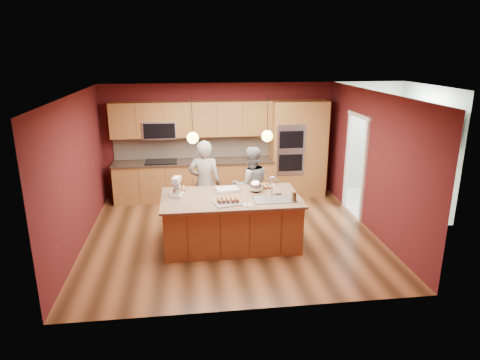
{
  "coord_description": "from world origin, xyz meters",
  "views": [
    {
      "loc": [
        -0.81,
        -7.56,
        3.45
      ],
      "look_at": [
        0.15,
        -0.1,
        1.14
      ],
      "focal_mm": 32.0,
      "sensor_mm": 36.0,
      "label": 1
    }
  ],
  "objects": [
    {
      "name": "cooling_rack",
      "position": [
        -0.14,
        -0.73,
        0.92
      ],
      "size": [
        0.53,
        0.43,
        0.02
      ],
      "primitive_type": "cube",
      "rotation": [
        0.0,
        0.0,
        0.24
      ],
      "color": "#A2A6A9",
      "rests_on": "island"
    },
    {
      "name": "cupcakes_right",
      "position": [
        0.62,
        0.08,
        0.94
      ],
      "size": [
        0.29,
        0.29,
        0.06
      ],
      "primitive_type": null,
      "color": "tan",
      "rests_on": "island"
    },
    {
      "name": "pendant_right",
      "position": [
        0.59,
        -0.37,
        2.0
      ],
      "size": [
        0.2,
        0.2,
        0.8
      ],
      "color": "black",
      "rests_on": "ceiling"
    },
    {
      "name": "wall_front",
      "position": [
        0.0,
        -2.5,
        1.35
      ],
      "size": [
        5.5,
        0.0,
        5.5
      ],
      "primitive_type": "plane",
      "rotation": [
        -1.57,
        0.0,
        0.0
      ],
      "color": "#4E1517",
      "rests_on": "ground"
    },
    {
      "name": "wall_back",
      "position": [
        0.0,
        2.5,
        1.35
      ],
      "size": [
        5.5,
        0.0,
        5.5
      ],
      "primitive_type": "plane",
      "rotation": [
        1.57,
        0.0,
        0.0
      ],
      "color": "#4E1517",
      "rests_on": "ground"
    },
    {
      "name": "tumbler",
      "position": [
        1.02,
        -0.72,
        0.99
      ],
      "size": [
        0.08,
        0.08,
        0.16
      ],
      "primitive_type": "cylinder",
      "color": "#3C2915",
      "rests_on": "island"
    },
    {
      "name": "floor",
      "position": [
        0.0,
        0.0,
        0.0
      ],
      "size": [
        5.5,
        5.5,
        0.0
      ],
      "primitive_type": "plane",
      "color": "#412613",
      "rests_on": "ground"
    },
    {
      "name": "cupcakes_rack",
      "position": [
        -0.13,
        -0.65,
        0.96
      ],
      "size": [
        0.39,
        0.23,
        0.07
      ],
      "primitive_type": null,
      "color": "tan",
      "rests_on": "island"
    },
    {
      "name": "pendant_left",
      "position": [
        -0.7,
        -0.37,
        2.0
      ],
      "size": [
        0.2,
        0.2,
        0.8
      ],
      "color": "black",
      "rests_on": "ceiling"
    },
    {
      "name": "cabinet_run",
      "position": [
        -0.68,
        2.25,
        0.98
      ],
      "size": [
        3.74,
        0.64,
        2.3
      ],
      "color": "olive",
      "rests_on": "floor"
    },
    {
      "name": "wall_right",
      "position": [
        2.75,
        0.0,
        1.35
      ],
      "size": [
        0.0,
        5.0,
        5.0
      ],
      "primitive_type": "plane",
      "rotation": [
        1.57,
        0.0,
        -1.57
      ],
      "color": "#4E1517",
      "rests_on": "ground"
    },
    {
      "name": "dryer",
      "position": [
        4.22,
        1.61,
        0.55
      ],
      "size": [
        0.83,
        0.85,
        1.1
      ],
      "primitive_type": "cube",
      "rotation": [
        0.0,
        0.0,
        0.25
      ],
      "color": "silver",
      "rests_on": "floor"
    },
    {
      "name": "island",
      "position": [
        -0.04,
        -0.37,
        0.47
      ],
      "size": [
        2.48,
        1.39,
        1.29
      ],
      "color": "olive",
      "rests_on": "floor"
    },
    {
      "name": "person_left",
      "position": [
        -0.47,
        0.58,
        0.88
      ],
      "size": [
        0.71,
        0.53,
        1.76
      ],
      "primitive_type": "imported",
      "rotation": [
        0.0,
        0.0,
        2.96
      ],
      "color": "black",
      "rests_on": "floor"
    },
    {
      "name": "mixing_bowl",
      "position": [
        0.44,
        -0.15,
        1.02
      ],
      "size": [
        0.28,
        0.28,
        0.24
      ],
      "primitive_type": "ellipsoid",
      "color": "silver",
      "rests_on": "island"
    },
    {
      "name": "ceiling",
      "position": [
        0.0,
        0.0,
        2.7
      ],
      "size": [
        5.5,
        5.5,
        0.0
      ],
      "primitive_type": "plane",
      "rotation": [
        3.14,
        0.0,
        0.0
      ],
      "color": "silver",
      "rests_on": "ground"
    },
    {
      "name": "stand_mixer",
      "position": [
        -1.01,
        -0.22,
        1.06
      ],
      "size": [
        0.24,
        0.29,
        0.36
      ],
      "rotation": [
        0.0,
        0.0,
        -0.25
      ],
      "color": "silver",
      "rests_on": "island"
    },
    {
      "name": "doorway_trim",
      "position": [
        2.73,
        0.8,
        1.05
      ],
      "size": [
        0.08,
        1.11,
        2.2
      ],
      "primitive_type": null,
      "color": "white",
      "rests_on": "wall_right"
    },
    {
      "name": "wall_left",
      "position": [
        -2.75,
        0.0,
        1.35
      ],
      "size": [
        0.0,
        5.0,
        5.0
      ],
      "primitive_type": "plane",
      "rotation": [
        1.57,
        0.0,
        1.57
      ],
      "color": "#4E1517",
      "rests_on": "ground"
    },
    {
      "name": "phone",
      "position": [
        0.82,
        -0.35,
        0.92
      ],
      "size": [
        0.13,
        0.08,
        0.01
      ],
      "primitive_type": "cube",
      "rotation": [
        0.0,
        0.0,
        0.12
      ],
      "color": "black",
      "rests_on": "island"
    },
    {
      "name": "oven_column",
      "position": [
        1.85,
        2.19,
        1.15
      ],
      "size": [
        1.3,
        0.62,
        2.3
      ],
      "color": "olive",
      "rests_on": "floor"
    },
    {
      "name": "cupcakes_left",
      "position": [
        -0.93,
        0.11,
        0.94
      ],
      "size": [
        0.14,
        0.28,
        0.06
      ],
      "primitive_type": null,
      "color": "tan",
      "rests_on": "island"
    },
    {
      "name": "laundry_room",
      "position": [
        4.35,
        1.2,
        1.95
      ],
      "size": [
        2.6,
        2.7,
        2.7
      ],
      "color": "beige",
      "rests_on": "ground"
    },
    {
      "name": "sheet_cake",
      "position": [
        -0.08,
        -0.02,
        0.93
      ],
      "size": [
        0.51,
        0.42,
        0.05
      ],
      "rotation": [
        0.0,
        0.0,
        0.18
      ],
      "color": "silver",
      "rests_on": "island"
    },
    {
      "name": "plate",
      "position": [
        0.17,
        -0.84,
        0.92
      ],
      "size": [
        0.16,
        0.16,
        0.01
      ],
      "primitive_type": "cylinder",
      "color": "white",
      "rests_on": "island"
    },
    {
      "name": "person_right",
      "position": [
        0.46,
        0.58,
        0.8
      ],
      "size": [
        0.84,
        0.68,
        1.6
      ],
      "primitive_type": "imported",
      "rotation": [
        0.0,
        0.0,
        3.24
      ],
      "color": "slate",
      "rests_on": "floor"
    },
    {
      "name": "washer",
      "position": [
        4.19,
        0.93,
        0.52
      ],
      "size": [
        0.73,
        0.75,
        1.03
      ],
      "primitive_type": "cube",
      "rotation": [
        0.0,
        0.0,
        0.15
      ],
      "color": "silver",
      "rests_on": "floor"
    }
  ]
}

